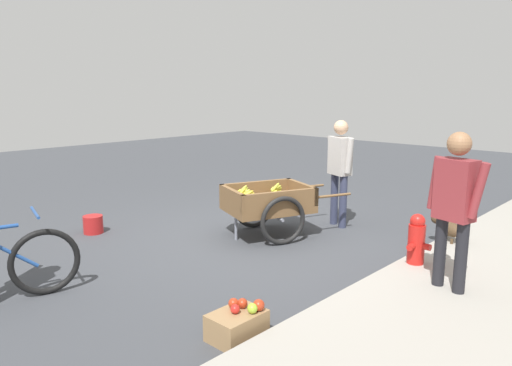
{
  "coord_description": "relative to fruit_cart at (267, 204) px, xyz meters",
  "views": [
    {
      "loc": [
        4.41,
        4.33,
        1.97
      ],
      "look_at": [
        -0.12,
        0.04,
        0.75
      ],
      "focal_mm": 33.72,
      "sensor_mm": 36.0,
      "label": 1
    }
  ],
  "objects": [
    {
      "name": "dog",
      "position": [
        -1.14,
        2.0,
        -0.17
      ],
      "size": [
        0.41,
        0.59,
        0.4
      ],
      "color": "#4C3823",
      "rests_on": "ground"
    },
    {
      "name": "fire_hydrant",
      "position": [
        -0.07,
        2.1,
        -0.1
      ],
      "size": [
        0.25,
        0.25,
        0.67
      ],
      "color": "red",
      "rests_on": "ground"
    },
    {
      "name": "bystander_person",
      "position": [
        0.35,
        2.62,
        0.52
      ],
      "size": [
        0.27,
        0.57,
        1.6
      ],
      "color": "black",
      "rests_on": "ground"
    },
    {
      "name": "plastic_bucket",
      "position": [
        1.58,
        -1.84,
        -0.31
      ],
      "size": [
        0.27,
        0.27,
        0.25
      ],
      "primitive_type": "cylinder",
      "color": "#B21E1E",
      "rests_on": "ground"
    },
    {
      "name": "apple_crate",
      "position": [
        2.21,
        1.68,
        -0.31
      ],
      "size": [
        0.44,
        0.32,
        0.32
      ],
      "color": "#99754C",
      "rests_on": "ground"
    },
    {
      "name": "vendor_person",
      "position": [
        -1.07,
        0.43,
        0.48
      ],
      "size": [
        0.31,
        0.54,
        1.54
      ],
      "color": "#333851",
      "rests_on": "ground"
    },
    {
      "name": "ground_plane",
      "position": [
        0.29,
        -0.09,
        -0.44
      ],
      "size": [
        24.0,
        24.0,
        0.0
      ],
      "primitive_type": "plane",
      "color": "#3D3F44"
    },
    {
      "name": "fruit_cart",
      "position": [
        0.0,
        0.0,
        0.0
      ],
      "size": [
        1.81,
        1.31,
        0.72
      ],
      "color": "brown",
      "rests_on": "ground"
    },
    {
      "name": "curb_strip",
      "position": [
        0.29,
        3.12,
        -0.38
      ],
      "size": [
        12.0,
        2.4,
        0.12
      ],
      "primitive_type": "cube",
      "color": "#9E998E",
      "rests_on": "ground"
    }
  ]
}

